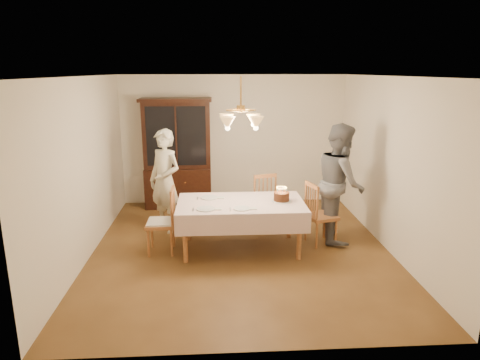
{
  "coord_description": "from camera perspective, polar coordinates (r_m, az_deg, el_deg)",
  "views": [
    {
      "loc": [
        -0.38,
        -6.12,
        2.68
      ],
      "look_at": [
        0.0,
        0.2,
        1.05
      ],
      "focal_mm": 32.0,
      "sensor_mm": 36.0,
      "label": 1
    }
  ],
  "objects": [
    {
      "name": "place_setting_near_right",
      "position": [
        6.11,
        0.37,
        -3.84
      ],
      "size": [
        0.38,
        0.23,
        0.02
      ],
      "color": "white",
      "rests_on": "dining_table"
    },
    {
      "name": "china_hutch",
      "position": [
        8.57,
        -8.32,
        3.25
      ],
      "size": [
        1.38,
        0.54,
        2.16
      ],
      "color": "black",
      "rests_on": "ground"
    },
    {
      "name": "dining_table",
      "position": [
        6.45,
        0.11,
        -3.6
      ],
      "size": [
        1.9,
        1.1,
        0.76
      ],
      "color": "#95562B",
      "rests_on": "ground"
    },
    {
      "name": "chair_right_end",
      "position": [
        6.87,
        10.69,
        -4.84
      ],
      "size": [
        0.52,
        0.54,
        1.0
      ],
      "color": "#95562B",
      "rests_on": "ground"
    },
    {
      "name": "room_shell",
      "position": [
        6.23,
        0.11,
        4.27
      ],
      "size": [
        5.0,
        5.0,
        5.0
      ],
      "color": "white",
      "rests_on": "ground"
    },
    {
      "name": "birthday_cake",
      "position": [
        6.48,
        5.55,
        -2.27
      ],
      "size": [
        0.3,
        0.3,
        0.22
      ],
      "color": "white",
      "rests_on": "dining_table"
    },
    {
      "name": "chair_far_side",
      "position": [
        7.44,
        2.82,
        -3.1
      ],
      "size": [
        0.54,
        0.52,
        1.0
      ],
      "color": "#95562B",
      "rests_on": "ground"
    },
    {
      "name": "ground",
      "position": [
        6.7,
        0.1,
        -9.16
      ],
      "size": [
        5.0,
        5.0,
        0.0
      ],
      "primitive_type": "plane",
      "color": "brown",
      "rests_on": "ground"
    },
    {
      "name": "adult_in_grey",
      "position": [
        6.99,
        13.18,
        -0.34
      ],
      "size": [
        0.79,
        0.98,
        1.89
      ],
      "primitive_type": "imported",
      "rotation": [
        0.0,
        0.0,
        1.48
      ],
      "color": "slate",
      "rests_on": "ground"
    },
    {
      "name": "chandelier",
      "position": [
        6.18,
        0.11,
        7.89
      ],
      "size": [
        0.62,
        0.62,
        0.73
      ],
      "color": "#BF8C3F",
      "rests_on": "ground"
    },
    {
      "name": "place_setting_near_left",
      "position": [
        6.12,
        -4.49,
        -3.86
      ],
      "size": [
        0.41,
        0.27,
        0.02
      ],
      "color": "white",
      "rests_on": "dining_table"
    },
    {
      "name": "chair_left_end",
      "position": [
        6.54,
        -10.45,
        -5.72
      ],
      "size": [
        0.42,
        0.44,
        1.0
      ],
      "color": "#95562B",
      "rests_on": "ground"
    },
    {
      "name": "place_setting_far_left",
      "position": [
        6.64,
        -4.02,
        -2.36
      ],
      "size": [
        0.41,
        0.27,
        0.02
      ],
      "color": "white",
      "rests_on": "dining_table"
    },
    {
      "name": "elderly_woman",
      "position": [
        7.29,
        -9.97,
        -0.14
      ],
      "size": [
        0.76,
        0.72,
        1.75
      ],
      "primitive_type": "imported",
      "rotation": [
        0.0,
        0.0,
        -0.68
      ],
      "color": "#EEE6C9",
      "rests_on": "ground"
    }
  ]
}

